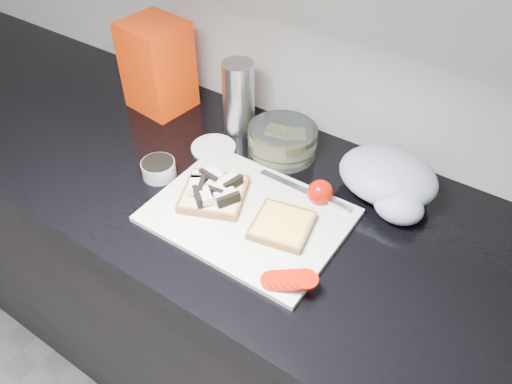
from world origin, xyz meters
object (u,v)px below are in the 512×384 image
steel_canister (239,98)px  bread_bag (158,66)px  glass_bowl (282,141)px  cutting_board (248,215)px

steel_canister → bread_bag: bearing=-175.1°
glass_bowl → cutting_board: bearing=-75.5°
steel_canister → cutting_board: bearing=-51.2°
steel_canister → glass_bowl: bearing=-8.0°
glass_bowl → steel_canister: size_ratio=0.89×
cutting_board → steel_canister: bearing=128.8°
bread_bag → steel_canister: 0.25m
glass_bowl → bread_bag: 0.40m
cutting_board → bread_bag: 0.52m
cutting_board → bread_bag: bread_bag is taller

